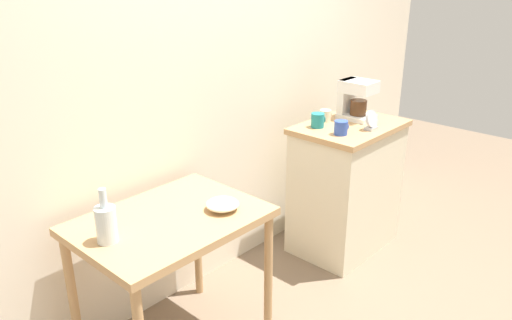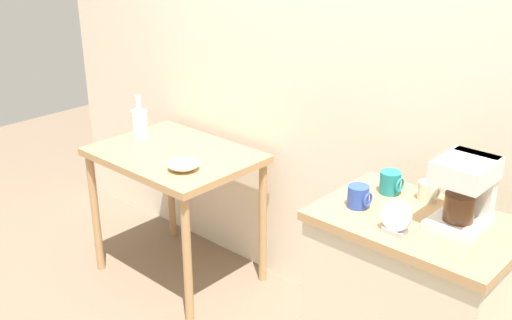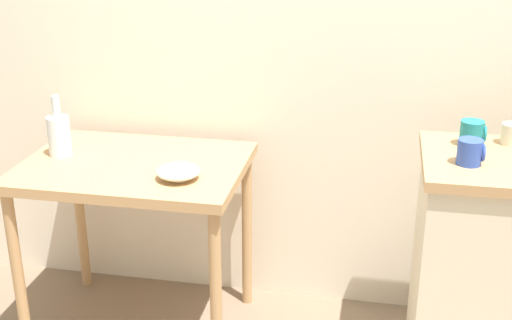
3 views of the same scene
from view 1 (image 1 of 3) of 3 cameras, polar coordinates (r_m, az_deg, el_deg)
ground_plane at (r=3.16m, az=2.23°, el=-14.74°), size 8.00×8.00×0.00m
back_wall at (r=3.00m, az=-3.46°, el=12.48°), size 4.40×0.10×2.80m
wooden_table at (r=2.43m, az=-9.69°, el=-8.48°), size 0.86×0.63×0.76m
kitchen_counter at (r=3.47m, az=10.18°, el=-3.00°), size 0.73×0.51×0.89m
bowl_stoneware at (r=2.41m, az=-3.84°, el=-5.06°), size 0.16×0.16×0.05m
glass_carafe_vase at (r=2.21m, az=-16.73°, el=-6.90°), size 0.09×0.09×0.25m
coffee_maker at (r=3.42m, az=11.21°, el=6.99°), size 0.18×0.22×0.26m
mug_blue at (r=3.09m, az=9.68°, el=3.66°), size 0.09×0.08×0.09m
mug_small_cream at (r=3.35m, az=7.92°, el=5.05°), size 0.08×0.07×0.08m
mug_dark_teal at (r=3.21m, az=7.06°, el=4.52°), size 0.09×0.08×0.09m
table_clock at (r=3.22m, az=13.03°, el=4.35°), size 0.11×0.06×0.13m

